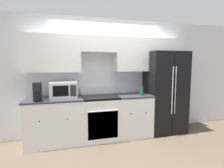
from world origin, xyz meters
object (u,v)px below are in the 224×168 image
refrigerator (164,92)px  microwave (63,90)px  bottle (142,91)px  oven_range (100,117)px

refrigerator → microwave: bearing=179.5°
refrigerator → microwave: size_ratio=3.56×
refrigerator → bottle: size_ratio=7.63×
refrigerator → bottle: bearing=-165.8°
refrigerator → bottle: 0.68m
bottle → oven_range: bearing=172.2°
microwave → bottle: microwave is taller
oven_range → bottle: size_ratio=4.40×
refrigerator → bottle: (-0.66, -0.17, 0.08)m
microwave → bottle: 1.64m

